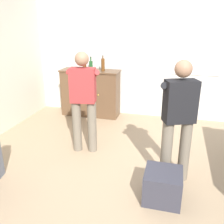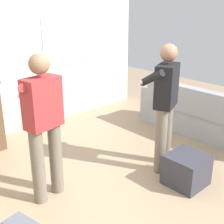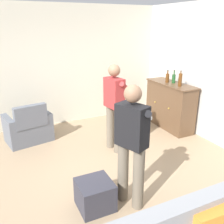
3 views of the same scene
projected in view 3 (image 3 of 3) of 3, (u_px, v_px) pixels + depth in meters
name	position (u px, v px, depth m)	size (l,w,h in m)	color
ground	(101.00, 176.00, 4.08)	(10.40, 10.40, 0.00)	#9E8466
wall_side_left	(56.00, 67.00, 5.87)	(0.12, 5.20, 2.80)	beige
armchair	(29.00, 128.00, 5.21)	(0.80, 0.99, 0.85)	slate
sideboard_cabinet	(170.00, 105.00, 5.88)	(1.36, 0.49, 1.07)	brown
bottle_wine_green	(174.00, 78.00, 5.67)	(0.08, 0.08, 0.30)	#1E4C23
bottle_liquor_amber	(167.00, 78.00, 5.74)	(0.08, 0.08, 0.28)	#593314
bottle_spirits_clear	(180.00, 80.00, 5.37)	(0.08, 0.08, 0.34)	#593314
ottoman	(95.00, 195.00, 3.34)	(0.46, 0.46, 0.39)	#33333D
person_standing_left	(115.00, 104.00, 4.66)	(0.55, 0.50, 1.68)	#6B6051
person_standing_right	(132.00, 141.00, 3.18)	(0.51, 0.52, 1.68)	#6B6051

